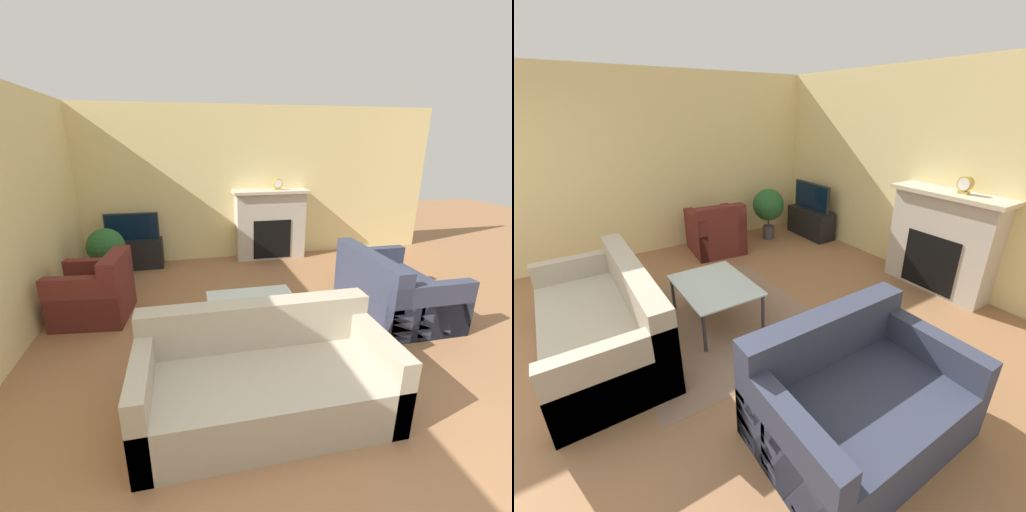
# 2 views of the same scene
# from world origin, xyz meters

# --- Properties ---
(wall_back) EXTENTS (7.98, 0.06, 2.70)m
(wall_back) POSITION_xyz_m (0.00, 5.00, 1.35)
(wall_back) COLOR beige
(wall_back) RESTS_ON ground_plane
(wall_left) EXTENTS (0.06, 7.97, 2.70)m
(wall_left) POSITION_xyz_m (-2.52, 2.48, 1.35)
(wall_left) COLOR beige
(wall_left) RESTS_ON ground_plane
(area_rug) EXTENTS (2.17, 1.94, 0.00)m
(area_rug) POSITION_xyz_m (-0.08, 2.11, 0.00)
(area_rug) COLOR #896B56
(area_rug) RESTS_ON ground_plane
(fireplace) EXTENTS (1.39, 0.42, 1.27)m
(fireplace) POSITION_xyz_m (0.79, 4.79, 0.66)
(fireplace) COLOR #BCB2A3
(fireplace) RESTS_ON ground_plane
(tv_stand) EXTENTS (0.93, 0.36, 0.49)m
(tv_stand) POSITION_xyz_m (-1.63, 4.71, 0.25)
(tv_stand) COLOR black
(tv_stand) RESTS_ON ground_plane
(tv) EXTENTS (0.87, 0.06, 0.47)m
(tv) POSITION_xyz_m (-1.63, 4.71, 0.73)
(tv) COLOR #232328
(tv) RESTS_ON tv_stand
(couch_sectional) EXTENTS (1.96, 0.94, 0.82)m
(couch_sectional) POSITION_xyz_m (-0.22, 1.00, 0.29)
(couch_sectional) COLOR #9E937F
(couch_sectional) RESTS_ON ground_plane
(couch_loveseat) EXTENTS (0.99, 1.44, 0.82)m
(couch_loveseat) POSITION_xyz_m (1.76, 2.32, 0.29)
(couch_loveseat) COLOR #33384C
(couch_loveseat) RESTS_ON ground_plane
(armchair_by_window) EXTENTS (0.91, 0.86, 0.82)m
(armchair_by_window) POSITION_xyz_m (-1.88, 2.95, 0.30)
(armchair_by_window) COLOR #5B231E
(armchair_by_window) RESTS_ON ground_plane
(coffee_table) EXTENTS (0.97, 0.74, 0.44)m
(coffee_table) POSITION_xyz_m (-0.08, 2.10, 0.40)
(coffee_table) COLOR #333338
(coffee_table) RESTS_ON ground_plane
(potted_plant) EXTENTS (0.54, 0.54, 0.89)m
(potted_plant) POSITION_xyz_m (-1.92, 3.98, 0.59)
(potted_plant) COLOR #47474C
(potted_plant) RESTS_ON ground_plane
(mantel_clock) EXTENTS (0.17, 0.07, 0.20)m
(mantel_clock) POSITION_xyz_m (0.92, 4.79, 1.37)
(mantel_clock) COLOR #B79338
(mantel_clock) RESTS_ON fireplace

